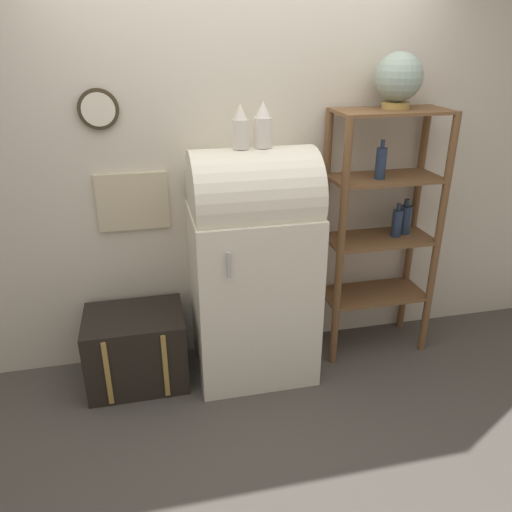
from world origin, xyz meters
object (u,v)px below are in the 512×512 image
(refrigerator, at_px, (253,264))
(globe, at_px, (399,78))
(vase_left, at_px, (240,128))
(vase_center, at_px, (263,126))
(suitcase_trunk, at_px, (137,348))

(refrigerator, bearing_deg, globe, 7.46)
(vase_left, height_order, vase_center, vase_center)
(vase_center, bearing_deg, vase_left, -174.79)
(vase_left, distance_m, vase_center, 0.13)
(vase_left, bearing_deg, globe, 7.49)
(vase_left, bearing_deg, vase_center, 5.21)
(vase_left, relative_size, vase_center, 0.97)
(suitcase_trunk, xyz_separation_m, vase_center, (0.83, -0.02, 1.39))
(suitcase_trunk, bearing_deg, refrigerator, -1.98)
(globe, bearing_deg, refrigerator, -172.54)
(suitcase_trunk, relative_size, vase_left, 2.49)
(vase_left, bearing_deg, refrigerator, 7.82)
(suitcase_trunk, distance_m, vase_left, 1.55)
(suitcase_trunk, height_order, vase_center, vase_center)
(refrigerator, bearing_deg, suitcase_trunk, 178.02)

